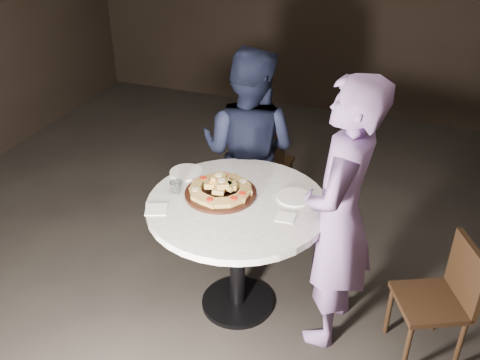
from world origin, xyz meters
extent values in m
plane|color=black|center=(0.00, 0.00, 0.00)|extent=(7.00, 7.00, 0.00)
cylinder|color=black|center=(0.09, -0.06, 0.02)|extent=(0.51, 0.51, 0.03)
cylinder|color=black|center=(0.09, -0.06, 0.42)|extent=(0.10, 0.10, 0.78)
cylinder|color=silver|center=(0.09, -0.06, 0.82)|extent=(1.15, 1.15, 0.05)
cylinder|color=black|center=(-0.04, -0.01, 0.85)|extent=(0.56, 0.56, 0.02)
cube|color=#A78341|center=(0.11, -0.04, 0.88)|extent=(0.08, 0.10, 0.04)
cylinder|color=red|center=(0.11, -0.04, 0.90)|extent=(0.05, 0.05, 0.01)
cube|color=#A78341|center=(0.11, 0.03, 0.88)|extent=(0.11, 0.12, 0.04)
cube|color=#A78341|center=(0.07, 0.10, 0.88)|extent=(0.12, 0.12, 0.04)
cylinder|color=beige|center=(0.07, 0.10, 0.90)|extent=(0.06, 0.06, 0.01)
cube|color=#A78341|center=(0.00, 0.14, 0.88)|extent=(0.12, 0.11, 0.04)
cube|color=#A78341|center=(-0.07, 0.14, 0.88)|extent=(0.10, 0.08, 0.04)
cylinder|color=red|center=(-0.07, 0.14, 0.90)|extent=(0.05, 0.05, 0.01)
cube|color=#A78341|center=(-0.14, 0.11, 0.88)|extent=(0.12, 0.12, 0.04)
cube|color=#A78341|center=(-0.18, 0.05, 0.88)|extent=(0.11, 0.12, 0.04)
cylinder|color=red|center=(-0.18, 0.05, 0.90)|extent=(0.06, 0.06, 0.01)
cube|color=#A78341|center=(-0.20, -0.03, 0.88)|extent=(0.09, 0.11, 0.04)
cube|color=#A78341|center=(-0.17, -0.10, 0.88)|extent=(0.12, 0.12, 0.04)
cylinder|color=beige|center=(-0.17, -0.10, 0.90)|extent=(0.06, 0.06, 0.01)
cube|color=#A78341|center=(-0.12, -0.15, 0.88)|extent=(0.12, 0.10, 0.04)
cube|color=#A78341|center=(-0.05, -0.17, 0.88)|extent=(0.11, 0.09, 0.04)
cylinder|color=red|center=(-0.05, -0.17, 0.90)|extent=(0.05, 0.05, 0.01)
cube|color=#A78341|center=(0.03, -0.16, 0.88)|extent=(0.12, 0.11, 0.04)
cube|color=#A78341|center=(0.08, -0.11, 0.88)|extent=(0.12, 0.12, 0.04)
cylinder|color=red|center=(0.08, -0.11, 0.90)|extent=(0.06, 0.06, 0.01)
cube|color=#A78341|center=(0.01, 0.00, 0.91)|extent=(0.11, 0.10, 0.03)
cylinder|color=#2D6B1E|center=(0.01, 0.00, 0.93)|extent=(0.06, 0.06, 0.01)
cube|color=#A78341|center=(-0.05, 0.04, 0.91)|extent=(0.12, 0.11, 0.04)
cylinder|color=beige|center=(-0.05, 0.04, 0.93)|extent=(0.06, 0.06, 0.01)
cube|color=#A78341|center=(-0.09, -0.03, 0.91)|extent=(0.11, 0.10, 0.04)
cylinder|color=orange|center=(-0.09, -0.03, 0.93)|extent=(0.05, 0.05, 0.01)
cube|color=#A78341|center=(-0.03, -0.06, 0.91)|extent=(0.09, 0.11, 0.04)
cylinder|color=red|center=(-0.03, -0.06, 0.93)|extent=(0.05, 0.05, 0.01)
cube|color=#A78341|center=(0.01, 0.00, 0.91)|extent=(0.11, 0.10, 0.04)
cylinder|color=#2D6B1E|center=(0.01, 0.00, 0.93)|extent=(0.06, 0.06, 0.01)
cube|color=#A78341|center=(-0.06, 0.02, 0.94)|extent=(0.08, 0.10, 0.04)
cylinder|color=beige|center=(-0.06, 0.02, 0.96)|extent=(0.05, 0.05, 0.01)
cube|color=#A78341|center=(-0.02, -0.04, 0.94)|extent=(0.11, 0.12, 0.04)
cylinder|color=beige|center=(-0.02, -0.04, 0.96)|extent=(0.06, 0.06, 0.01)
cylinder|color=white|center=(-0.36, 0.16, 0.85)|extent=(0.23, 0.23, 0.01)
cylinder|color=white|center=(0.40, 0.10, 0.85)|extent=(0.26, 0.26, 0.01)
imported|color=silver|center=(-0.32, -0.08, 0.88)|extent=(0.09, 0.09, 0.07)
cube|color=white|center=(-0.34, -0.31, 0.85)|extent=(0.16, 0.16, 0.01)
cube|color=white|center=(0.41, -0.12, 0.85)|extent=(0.11, 0.11, 0.01)
cube|color=black|center=(-0.10, 1.22, 0.41)|extent=(0.38, 0.38, 0.04)
cube|color=black|center=(-0.10, 1.03, 0.61)|extent=(0.38, 0.04, 0.41)
cylinder|color=black|center=(0.07, 1.38, 0.20)|extent=(0.03, 0.03, 0.41)
cylinder|color=black|center=(-0.26, 1.39, 0.20)|extent=(0.03, 0.03, 0.41)
cylinder|color=black|center=(0.07, 1.06, 0.20)|extent=(0.03, 0.03, 0.41)
cylinder|color=black|center=(-0.26, 1.06, 0.20)|extent=(0.03, 0.03, 0.41)
cube|color=black|center=(1.30, -0.06, 0.40)|extent=(0.49, 0.49, 0.04)
cube|color=black|center=(1.47, 0.02, 0.60)|extent=(0.19, 0.35, 0.40)
cylinder|color=black|center=(1.09, 0.02, 0.20)|extent=(0.04, 0.04, 0.40)
cylinder|color=black|center=(1.22, -0.27, 0.20)|extent=(0.04, 0.04, 0.40)
cylinder|color=black|center=(1.37, 0.15, 0.20)|extent=(0.04, 0.04, 0.40)
cylinder|color=black|center=(1.51, -0.14, 0.20)|extent=(0.04, 0.04, 0.40)
imported|color=black|center=(-0.10, 0.69, 0.79)|extent=(0.82, 0.66, 1.59)
imported|color=slate|center=(0.72, -0.06, 0.87)|extent=(0.46, 0.66, 1.75)
camera|label=1|loc=(1.03, -2.65, 2.64)|focal=40.00mm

